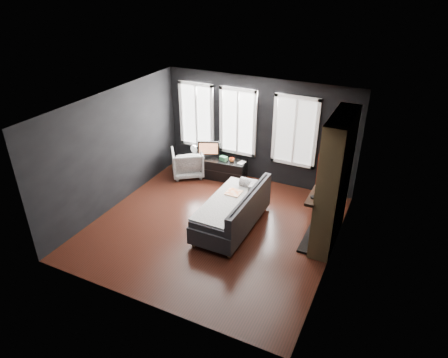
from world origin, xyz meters
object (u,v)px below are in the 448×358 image
at_px(media_console, 217,168).
at_px(mantel_vase, 326,171).
at_px(book, 239,158).
at_px(sofa, 232,208).
at_px(mug, 232,159).
at_px(monitor, 209,148).
at_px(armchair, 187,161).

xyz_separation_m(media_console, mantel_vase, (3.02, -1.05, 1.06)).
relative_size(media_console, book, 7.30).
relative_size(sofa, mug, 16.63).
bearing_deg(media_console, sofa, -61.17).
xyz_separation_m(sofa, media_console, (-1.32, 1.93, -0.20)).
height_order(monitor, mug, monitor).
xyz_separation_m(sofa, mug, (-0.90, 1.95, 0.14)).
xyz_separation_m(armchair, book, (1.38, 0.31, 0.23)).
height_order(monitor, mantel_vase, mantel_vase).
bearing_deg(book, armchair, -167.29).
relative_size(monitor, mug, 4.39).
height_order(armchair, media_console, armchair).
distance_m(armchair, mug, 1.23).
relative_size(media_console, mug, 11.99).
xyz_separation_m(monitor, mantel_vase, (3.28, -1.06, 0.54)).
bearing_deg(media_console, mug, -1.82).
height_order(mug, book, book).
relative_size(monitor, mantel_vase, 2.85).
bearing_deg(sofa, armchair, 141.38).
xyz_separation_m(sofa, armchair, (-2.09, 1.69, -0.05)).
bearing_deg(monitor, mug, -22.40).
xyz_separation_m(sofa, book, (-0.71, 2.00, 0.18)).
relative_size(mug, book, 0.61).
relative_size(media_console, monitor, 2.73).
height_order(monitor, book, monitor).
xyz_separation_m(media_console, mug, (0.41, 0.03, 0.33)).
bearing_deg(book, monitor, -176.19).
distance_m(media_console, monitor, 0.58).
xyz_separation_m(monitor, mug, (0.67, 0.01, -0.19)).
bearing_deg(mantel_vase, mug, 157.58).
bearing_deg(mug, armchair, -167.26).
xyz_separation_m(sofa, monitor, (-1.57, 1.94, 0.32)).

